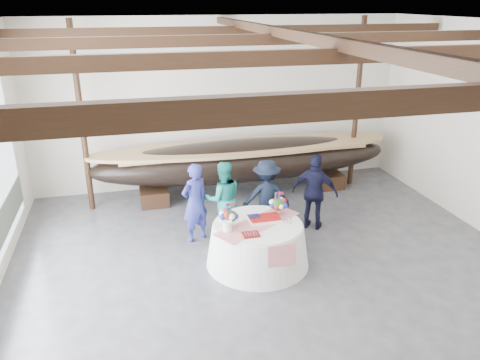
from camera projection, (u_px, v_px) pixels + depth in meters
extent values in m
cube|color=#3D3D42|center=(295.00, 306.00, 7.94)|extent=(10.00, 12.00, 0.01)
cube|color=silver|center=(220.00, 104.00, 12.55)|extent=(10.00, 0.02, 4.50)
cube|color=white|center=(310.00, 29.00, 6.31)|extent=(10.00, 12.00, 0.01)
cube|color=black|center=(341.00, 56.00, 5.50)|extent=(9.80, 0.12, 0.18)
cube|color=black|center=(274.00, 39.00, 7.76)|extent=(9.80, 0.12, 0.18)
cube|color=black|center=(238.00, 30.00, 10.02)|extent=(9.80, 0.12, 0.18)
cube|color=black|center=(309.00, 38.00, 6.35)|extent=(0.15, 11.76, 0.15)
cylinder|color=black|center=(82.00, 120.00, 10.83)|extent=(0.14, 0.14, 4.50)
cylinder|color=black|center=(357.00, 105.00, 12.43)|extent=(0.14, 0.14, 4.50)
cube|color=black|center=(154.00, 195.00, 11.92)|extent=(0.70, 0.89, 0.40)
cube|color=black|center=(327.00, 179.00, 13.01)|extent=(0.70, 0.89, 0.40)
ellipsoid|color=black|center=(245.00, 160.00, 12.20)|extent=(7.95, 1.59, 1.09)
cube|color=#9E7A4C|center=(245.00, 149.00, 12.09)|extent=(6.36, 1.04, 0.06)
cone|color=white|center=(258.00, 244.00, 9.10)|extent=(2.01, 2.01, 0.83)
cylinder|color=white|center=(258.00, 225.00, 8.95)|extent=(1.70, 1.70, 0.04)
cube|color=red|center=(258.00, 223.00, 8.94)|extent=(1.88, 1.41, 0.01)
cube|color=white|center=(264.00, 219.00, 9.03)|extent=(0.60, 0.40, 0.07)
cylinder|color=white|center=(227.00, 226.00, 8.63)|extent=(0.18, 0.18, 0.19)
cylinder|color=white|center=(224.00, 215.00, 9.06)|extent=(0.18, 0.18, 0.19)
cube|color=#650911|center=(251.00, 234.00, 8.50)|extent=(0.30, 0.24, 0.03)
cone|color=silver|center=(289.00, 220.00, 8.95)|extent=(0.09, 0.09, 0.12)
imported|color=navy|center=(195.00, 202.00, 9.85)|extent=(0.75, 0.66, 1.73)
imported|color=teal|center=(223.00, 199.00, 10.10)|extent=(0.84, 0.66, 1.69)
imported|color=black|center=(266.00, 196.00, 10.26)|extent=(1.12, 0.70, 1.66)
imported|color=black|center=(315.00, 192.00, 10.37)|extent=(1.08, 0.93, 1.74)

